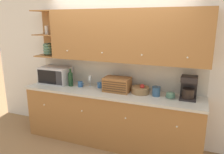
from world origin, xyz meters
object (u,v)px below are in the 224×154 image
(bread_box, at_px, (117,84))
(fruit_basket, at_px, (140,90))
(wine_bottle, at_px, (71,78))
(bowl_stack_on_counter, at_px, (171,95))
(microwave, at_px, (56,75))
(coffee_maker, at_px, (189,88))
(mug_blue_second, at_px, (100,85))
(storage_canister, at_px, (156,91))
(mug, at_px, (80,84))
(wine_glass, at_px, (90,79))

(bread_box, xyz_separation_m, fruit_basket, (0.39, 0.05, -0.06))
(wine_bottle, relative_size, bowl_stack_on_counter, 2.13)
(microwave, xyz_separation_m, coffee_maker, (2.38, 0.00, 0.02))
(mug_blue_second, relative_size, bowl_stack_on_counter, 0.67)
(storage_canister, height_order, bowl_stack_on_counter, storage_canister)
(storage_canister, distance_m, bowl_stack_on_counter, 0.22)
(coffee_maker, bearing_deg, bowl_stack_on_counter, -167.10)
(wine_bottle, bearing_deg, mug_blue_second, 9.67)
(microwave, distance_m, mug, 0.56)
(mug, bearing_deg, wine_bottle, -174.33)
(wine_glass, relative_size, coffee_maker, 0.59)
(microwave, height_order, mug_blue_second, microwave)
(mug, bearing_deg, fruit_basket, 2.03)
(wine_bottle, bearing_deg, wine_glass, 15.32)
(storage_canister, distance_m, coffee_maker, 0.48)
(fruit_basket, xyz_separation_m, storage_canister, (0.27, -0.04, 0.02))
(microwave, height_order, coffee_maker, coffee_maker)
(wine_bottle, distance_m, bowl_stack_on_counter, 1.77)
(mug_blue_second, bearing_deg, coffee_maker, -1.35)
(fruit_basket, bearing_deg, mug, -177.97)
(coffee_maker, bearing_deg, storage_canister, -174.68)
(bread_box, relative_size, coffee_maker, 1.23)
(wine_bottle, height_order, bread_box, wine_bottle)
(wine_bottle, xyz_separation_m, coffee_maker, (2.02, 0.06, 0.03))
(storage_canister, bearing_deg, bread_box, -179.85)
(wine_glass, bearing_deg, bowl_stack_on_counter, -3.81)
(coffee_maker, bearing_deg, bread_box, -177.69)
(fruit_basket, bearing_deg, mug_blue_second, 177.31)
(bread_box, bearing_deg, mug_blue_second, 167.10)
(bread_box, distance_m, bowl_stack_on_counter, 0.88)
(fruit_basket, xyz_separation_m, bowl_stack_on_counter, (0.49, -0.06, -0.01))
(fruit_basket, distance_m, bowl_stack_on_counter, 0.49)
(mug_blue_second, xyz_separation_m, storage_canister, (1.01, -0.08, 0.03))
(coffee_maker, bearing_deg, mug, -178.79)
(mug, distance_m, storage_canister, 1.36)
(fruit_basket, xyz_separation_m, coffee_maker, (0.74, 0.00, 0.12))
(mug, bearing_deg, microwave, 176.07)
(wine_glass, relative_size, bowl_stack_on_counter, 1.39)
(wine_bottle, bearing_deg, storage_canister, 0.51)
(mug, bearing_deg, wine_glass, 25.91)
(mug, height_order, storage_canister, storage_canister)
(fruit_basket, bearing_deg, microwave, -179.98)
(wine_bottle, bearing_deg, mug, 5.67)
(microwave, distance_m, fruit_basket, 1.65)
(mug, relative_size, bread_box, 0.23)
(storage_canister, bearing_deg, mug_blue_second, 175.54)
(microwave, height_order, storage_canister, microwave)
(fruit_basket, bearing_deg, storage_canister, -9.33)
(storage_canister, xyz_separation_m, coffee_maker, (0.47, 0.04, 0.10))
(mug_blue_second, distance_m, fruit_basket, 0.74)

